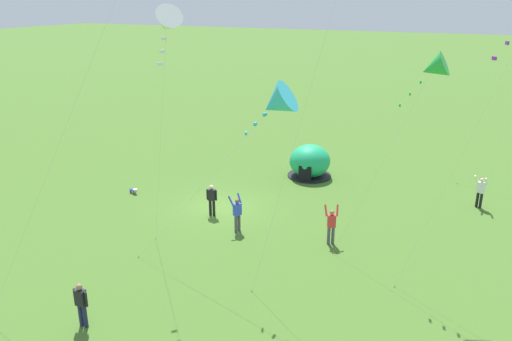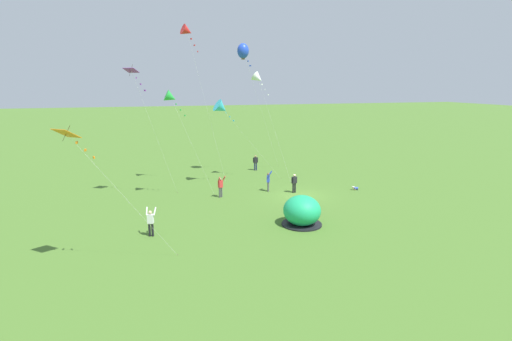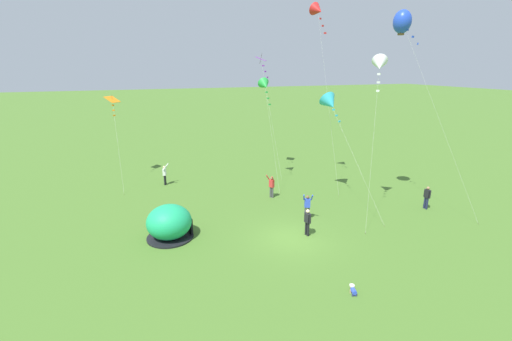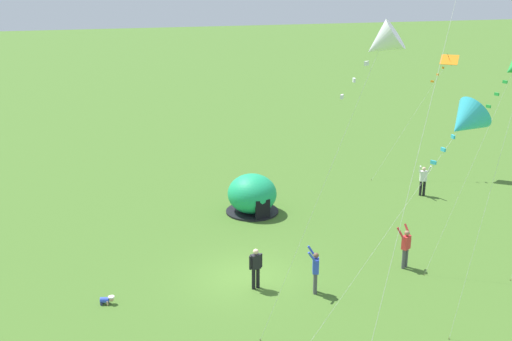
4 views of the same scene
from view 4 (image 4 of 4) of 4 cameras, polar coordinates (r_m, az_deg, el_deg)
ground_plane at (r=25.37m, az=-0.94°, el=-10.12°), size 300.00×300.00×0.00m
popup_tent at (r=31.82m, az=-0.37°, el=-2.31°), size 2.81×2.81×2.10m
toddler_crawling at (r=24.04m, az=-14.01°, el=-11.85°), size 0.35×0.55×0.32m
person_strolling at (r=23.87m, az=5.67°, el=-9.38°), size 0.72×0.62×1.89m
person_watching_sky at (r=24.09m, az=-0.02°, el=-9.12°), size 0.30×0.58×1.72m
person_flying_kite at (r=35.64m, az=15.64°, el=-0.79°), size 0.61×0.71×1.89m
person_with_toddler at (r=26.52m, az=14.06°, el=-7.01°), size 0.63×0.72×1.89m
kite_orange at (r=39.41m, az=17.74°, el=9.73°), size 1.41×5.88×7.62m
kite_cyan at (r=20.70m, az=19.24°, el=4.39°), size 1.46×7.15×8.23m
kite_white at (r=17.26m, az=11.88°, el=11.78°), size 2.89×3.63×10.80m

